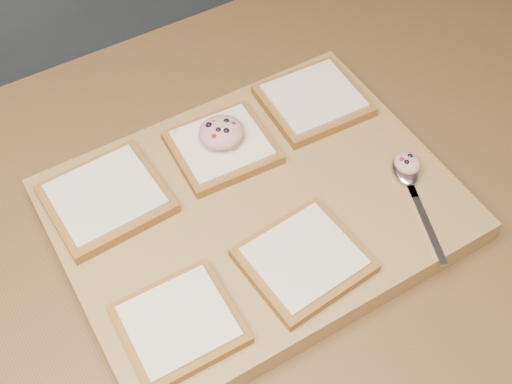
% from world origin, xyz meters
% --- Properties ---
extents(cutting_board, '(0.46, 0.35, 0.04)m').
position_xyz_m(cutting_board, '(0.16, 0.01, 0.92)').
color(cutting_board, '#A57546').
rests_on(cutting_board, island_counter).
extents(bread_far_left, '(0.14, 0.13, 0.02)m').
position_xyz_m(bread_far_left, '(0.01, 0.10, 0.95)').
color(bread_far_left, brown).
rests_on(bread_far_left, cutting_board).
extents(bread_far_center, '(0.13, 0.12, 0.02)m').
position_xyz_m(bread_far_center, '(0.16, 0.10, 0.94)').
color(bread_far_center, brown).
rests_on(bread_far_center, cutting_board).
extents(bread_far_right, '(0.13, 0.12, 0.02)m').
position_xyz_m(bread_far_right, '(0.31, 0.11, 0.95)').
color(bread_far_right, brown).
rests_on(bread_far_right, cutting_board).
extents(bread_near_left, '(0.12, 0.11, 0.02)m').
position_xyz_m(bread_near_left, '(0.01, -0.09, 0.94)').
color(bread_near_left, brown).
rests_on(bread_near_left, cutting_board).
extents(bread_near_center, '(0.13, 0.12, 0.02)m').
position_xyz_m(bread_near_center, '(0.16, -0.09, 0.94)').
color(bread_near_center, brown).
rests_on(bread_near_center, cutting_board).
extents(tuna_salad_dollop, '(0.06, 0.05, 0.03)m').
position_xyz_m(tuna_salad_dollop, '(0.17, 0.10, 0.97)').
color(tuna_salad_dollop, '#DC968D').
rests_on(tuna_salad_dollop, bread_far_center).
extents(spoon, '(0.07, 0.15, 0.01)m').
position_xyz_m(spoon, '(0.33, -0.06, 0.94)').
color(spoon, silver).
rests_on(spoon, cutting_board).
extents(spoon_salad, '(0.03, 0.03, 0.02)m').
position_xyz_m(spoon_salad, '(0.34, -0.05, 0.96)').
color(spoon_salad, '#DC968D').
rests_on(spoon_salad, spoon).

